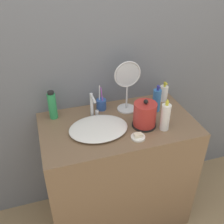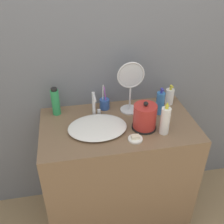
{
  "view_description": "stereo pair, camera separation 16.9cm",
  "coord_description": "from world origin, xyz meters",
  "px_view_note": "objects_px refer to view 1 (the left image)",
  "views": [
    {
      "loc": [
        -0.47,
        -1.06,
        1.94
      ],
      "look_at": [
        -0.04,
        0.29,
        1.02
      ],
      "focal_mm": 42.0,
      "sensor_mm": 36.0,
      "label": 1
    },
    {
      "loc": [
        -0.3,
        -1.1,
        1.94
      ],
      "look_at": [
        -0.04,
        0.29,
        1.02
      ],
      "focal_mm": 42.0,
      "sensor_mm": 36.0,
      "label": 2
    }
  ],
  "objects_px": {
    "shampoo_bottle": "(52,105)",
    "hand_cream_bottle": "(165,117)",
    "toothbrush_cup": "(101,104)",
    "mouthwash_bottle": "(157,100)",
    "faucet": "(93,105)",
    "vanity_mirror": "(127,84)",
    "electric_kettle": "(145,115)",
    "lotion_bottle": "(164,93)"
  },
  "relations": [
    {
      "from": "toothbrush_cup",
      "to": "shampoo_bottle",
      "type": "bearing_deg",
      "value": -178.64
    },
    {
      "from": "lotion_bottle",
      "to": "shampoo_bottle",
      "type": "bearing_deg",
      "value": 179.28
    },
    {
      "from": "electric_kettle",
      "to": "lotion_bottle",
      "type": "height_order",
      "value": "electric_kettle"
    },
    {
      "from": "electric_kettle",
      "to": "mouthwash_bottle",
      "type": "height_order",
      "value": "mouthwash_bottle"
    },
    {
      "from": "vanity_mirror",
      "to": "mouthwash_bottle",
      "type": "bearing_deg",
      "value": -20.9
    },
    {
      "from": "vanity_mirror",
      "to": "hand_cream_bottle",
      "type": "bearing_deg",
      "value": -63.01
    },
    {
      "from": "toothbrush_cup",
      "to": "vanity_mirror",
      "type": "height_order",
      "value": "vanity_mirror"
    },
    {
      "from": "electric_kettle",
      "to": "mouthwash_bottle",
      "type": "relative_size",
      "value": 0.99
    },
    {
      "from": "faucet",
      "to": "vanity_mirror",
      "type": "height_order",
      "value": "vanity_mirror"
    },
    {
      "from": "faucet",
      "to": "toothbrush_cup",
      "type": "xyz_separation_m",
      "value": [
        0.08,
        0.09,
        -0.06
      ]
    },
    {
      "from": "shampoo_bottle",
      "to": "hand_cream_bottle",
      "type": "height_order",
      "value": "hand_cream_bottle"
    },
    {
      "from": "shampoo_bottle",
      "to": "hand_cream_bottle",
      "type": "distance_m",
      "value": 0.75
    },
    {
      "from": "toothbrush_cup",
      "to": "mouthwash_bottle",
      "type": "distance_m",
      "value": 0.4
    },
    {
      "from": "lotion_bottle",
      "to": "shampoo_bottle",
      "type": "distance_m",
      "value": 0.83
    },
    {
      "from": "shampoo_bottle",
      "to": "vanity_mirror",
      "type": "xyz_separation_m",
      "value": [
        0.52,
        -0.05,
        0.11
      ]
    },
    {
      "from": "mouthwash_bottle",
      "to": "vanity_mirror",
      "type": "distance_m",
      "value": 0.24
    },
    {
      "from": "electric_kettle",
      "to": "shampoo_bottle",
      "type": "height_order",
      "value": "shampoo_bottle"
    },
    {
      "from": "mouthwash_bottle",
      "to": "hand_cream_bottle",
      "type": "distance_m",
      "value": 0.23
    },
    {
      "from": "faucet",
      "to": "mouthwash_bottle",
      "type": "relative_size",
      "value": 0.9
    },
    {
      "from": "faucet",
      "to": "shampoo_bottle",
      "type": "height_order",
      "value": "shampoo_bottle"
    },
    {
      "from": "mouthwash_bottle",
      "to": "faucet",
      "type": "bearing_deg",
      "value": 173.8
    },
    {
      "from": "mouthwash_bottle",
      "to": "vanity_mirror",
      "type": "relative_size",
      "value": 0.54
    },
    {
      "from": "lotion_bottle",
      "to": "mouthwash_bottle",
      "type": "distance_m",
      "value": 0.17
    },
    {
      "from": "shampoo_bottle",
      "to": "mouthwash_bottle",
      "type": "distance_m",
      "value": 0.73
    },
    {
      "from": "faucet",
      "to": "vanity_mirror",
      "type": "relative_size",
      "value": 0.49
    },
    {
      "from": "shampoo_bottle",
      "to": "mouthwash_bottle",
      "type": "xyz_separation_m",
      "value": [
        0.71,
        -0.13,
        -0.01
      ]
    },
    {
      "from": "electric_kettle",
      "to": "faucet",
      "type": "bearing_deg",
      "value": 146.42
    },
    {
      "from": "faucet",
      "to": "hand_cream_bottle",
      "type": "xyz_separation_m",
      "value": [
        0.41,
        -0.27,
        -0.0
      ]
    },
    {
      "from": "hand_cream_bottle",
      "to": "mouthwash_bottle",
      "type": "bearing_deg",
      "value": 78.13
    },
    {
      "from": "electric_kettle",
      "to": "lotion_bottle",
      "type": "xyz_separation_m",
      "value": [
        0.27,
        0.26,
        -0.02
      ]
    },
    {
      "from": "electric_kettle",
      "to": "hand_cream_bottle",
      "type": "distance_m",
      "value": 0.13
    },
    {
      "from": "electric_kettle",
      "to": "vanity_mirror",
      "type": "distance_m",
      "value": 0.26
    },
    {
      "from": "shampoo_bottle",
      "to": "vanity_mirror",
      "type": "distance_m",
      "value": 0.53
    },
    {
      "from": "electric_kettle",
      "to": "mouthwash_bottle",
      "type": "bearing_deg",
      "value": 43.67
    },
    {
      "from": "toothbrush_cup",
      "to": "vanity_mirror",
      "type": "distance_m",
      "value": 0.25
    },
    {
      "from": "hand_cream_bottle",
      "to": "vanity_mirror",
      "type": "distance_m",
      "value": 0.35
    },
    {
      "from": "faucet",
      "to": "shampoo_bottle",
      "type": "relative_size",
      "value": 0.89
    },
    {
      "from": "toothbrush_cup",
      "to": "lotion_bottle",
      "type": "xyz_separation_m",
      "value": [
        0.49,
        -0.02,
        0.02
      ]
    },
    {
      "from": "faucet",
      "to": "hand_cream_bottle",
      "type": "height_order",
      "value": "hand_cream_bottle"
    },
    {
      "from": "mouthwash_bottle",
      "to": "vanity_mirror",
      "type": "xyz_separation_m",
      "value": [
        -0.2,
        0.08,
        0.12
      ]
    },
    {
      "from": "toothbrush_cup",
      "to": "hand_cream_bottle",
      "type": "height_order",
      "value": "hand_cream_bottle"
    },
    {
      "from": "hand_cream_bottle",
      "to": "lotion_bottle",
      "type": "bearing_deg",
      "value": 64.18
    }
  ]
}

